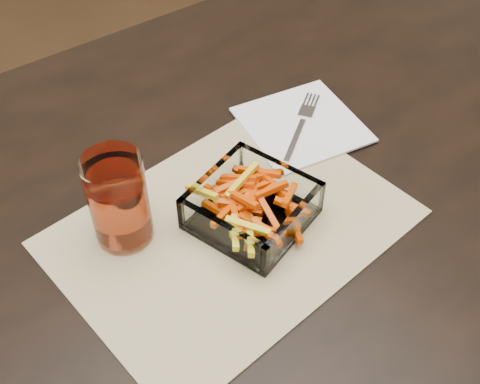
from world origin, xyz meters
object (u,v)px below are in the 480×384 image
Objects in this scene: fork at (302,124)px; glass_bowl at (252,208)px; dining_table at (279,191)px; tumbler at (119,203)px.

glass_bowl is at bearing -94.22° from fork.
dining_table is 10.70× the size of fork.
tumbler is 0.89× the size of fork.
glass_bowl is 1.19× the size of fork.
glass_bowl reaches higher than fork.
dining_table is 0.12m from fork.
fork is (0.18, 0.11, -0.02)m from glass_bowl.
dining_table is 11.99× the size of tumbler.
fork reaches higher than dining_table.
dining_table is at bearing 34.84° from glass_bowl.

